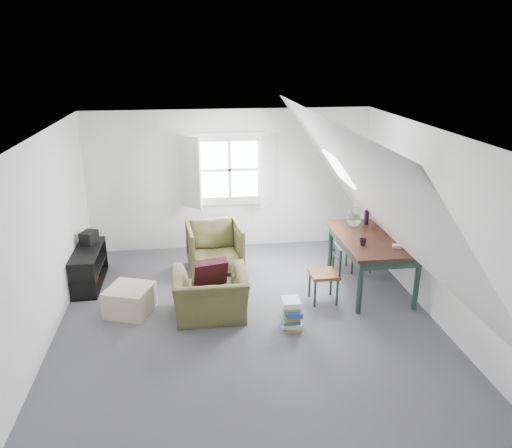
{
  "coord_description": "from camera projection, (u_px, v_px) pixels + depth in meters",
  "views": [
    {
      "loc": [
        -0.67,
        -5.88,
        3.47
      ],
      "look_at": [
        0.19,
        0.6,
        1.16
      ],
      "focal_mm": 35.0,
      "sensor_mm": 36.0,
      "label": 1
    }
  ],
  "objects": [
    {
      "name": "dining_table",
      "position": [
        372.0,
        244.0,
        7.43
      ],
      "size": [
        0.99,
        1.65,
        0.83
      ],
      "rotation": [
        0.0,
        0.0,
        -0.05
      ],
      "color": "#361A11",
      "rests_on": "floor"
    },
    {
      "name": "electronics_box",
      "position": [
        89.0,
        238.0,
        7.78
      ],
      "size": [
        0.28,
        0.32,
        0.22
      ],
      "primitive_type": "cube",
      "rotation": [
        0.0,
        0.0,
        -0.36
      ],
      "color": "black",
      "rests_on": "media_shelf"
    },
    {
      "name": "armchair_far",
      "position": [
        215.0,
        270.0,
        8.27
      ],
      "size": [
        0.93,
        0.96,
        0.8
      ],
      "primitive_type": "imported",
      "rotation": [
        0.0,
        0.0,
        0.1
      ],
      "color": "#4D4D27",
      "rests_on": "floor"
    },
    {
      "name": "wall_front",
      "position": [
        290.0,
        361.0,
        3.74
      ],
      "size": [
        5.0,
        0.0,
        5.0
      ],
      "primitive_type": "plane",
      "rotation": [
        -1.57,
        0.0,
        0.0
      ],
      "color": "white",
      "rests_on": "ground"
    },
    {
      "name": "skylight",
      "position": [
        339.0,
        169.0,
        7.56
      ],
      "size": [
        0.35,
        0.75,
        0.47
      ],
      "primitive_type": "cube",
      "rotation": [
        0.0,
        0.95,
        0.0
      ],
      "color": "white",
      "rests_on": "slope_right"
    },
    {
      "name": "dormer_window",
      "position": [
        230.0,
        170.0,
        8.75
      ],
      "size": [
        1.71,
        0.35,
        1.3
      ],
      "color": "white",
      "rests_on": "wall_back"
    },
    {
      "name": "slope_right",
      "position": [
        368.0,
        190.0,
        6.33
      ],
      "size": [
        3.19,
        5.5,
        4.48
      ],
      "primitive_type": "plane",
      "rotation": [
        0.0,
        -2.19,
        0.0
      ],
      "color": "white",
      "rests_on": "wall_right"
    },
    {
      "name": "wall_back",
      "position": [
        230.0,
        180.0,
        8.89
      ],
      "size": [
        5.0,
        0.0,
        5.0
      ],
      "primitive_type": "plane",
      "rotation": [
        1.57,
        0.0,
        0.0
      ],
      "color": "white",
      "rests_on": "ground"
    },
    {
      "name": "cup",
      "position": [
        363.0,
        245.0,
        7.08
      ],
      "size": [
        0.14,
        0.14,
        0.1
      ],
      "primitive_type": "imported",
      "rotation": [
        0.0,
        0.0,
        0.37
      ],
      "color": "black",
      "rests_on": "dining_table"
    },
    {
      "name": "ottoman",
      "position": [
        130.0,
        300.0,
        6.88
      ],
      "size": [
        0.73,
        0.73,
        0.38
      ],
      "primitive_type": "cube",
      "rotation": [
        0.0,
        0.0,
        -0.35
      ],
      "color": "#B4A78A",
      "rests_on": "floor"
    },
    {
      "name": "magazine_stack",
      "position": [
        292.0,
        314.0,
        6.51
      ],
      "size": [
        0.3,
        0.35,
        0.39
      ],
      "rotation": [
        0.0,
        0.0,
        -0.17
      ],
      "color": "#B29933",
      "rests_on": "floor"
    },
    {
      "name": "throw_pillow",
      "position": [
        210.0,
        275.0,
        6.8
      ],
      "size": [
        0.52,
        0.37,
        0.49
      ],
      "primitive_type": "cube",
      "rotation": [
        0.31,
        0.0,
        0.23
      ],
      "color": "#3D1018",
      "rests_on": "armchair_near"
    },
    {
      "name": "vase_twigs",
      "position": [
        367.0,
        217.0,
        7.88
      ],
      "size": [
        0.08,
        0.08,
        0.59
      ],
      "rotation": [
        0.0,
        0.0,
        0.22
      ],
      "color": "black",
      "rests_on": "dining_table"
    },
    {
      "name": "floor",
      "position": [
        248.0,
        320.0,
        6.73
      ],
      "size": [
        5.5,
        5.5,
        0.0
      ],
      "primitive_type": "plane",
      "color": "#4F4F54",
      "rests_on": "ground"
    },
    {
      "name": "wall_right",
      "position": [
        434.0,
        225.0,
        6.63
      ],
      "size": [
        0.0,
        5.5,
        5.5
      ],
      "primitive_type": "plane",
      "rotation": [
        1.57,
        0.0,
        -1.57
      ],
      "color": "white",
      "rests_on": "ground"
    },
    {
      "name": "ceiling",
      "position": [
        247.0,
        135.0,
        5.9
      ],
      "size": [
        5.5,
        5.5,
        0.0
      ],
      "primitive_type": "plane",
      "rotation": [
        3.14,
        0.0,
        0.0
      ],
      "color": "white",
      "rests_on": "wall_back"
    },
    {
      "name": "paper_box",
      "position": [
        397.0,
        246.0,
        6.99
      ],
      "size": [
        0.15,
        0.12,
        0.04
      ],
      "primitive_type": "cube",
      "rotation": [
        0.0,
        0.0,
        -0.31
      ],
      "color": "white",
      "rests_on": "dining_table"
    },
    {
      "name": "dining_chair_far",
      "position": [
        360.0,
        247.0,
        8.12
      ],
      "size": [
        0.38,
        0.38,
        0.81
      ],
      "rotation": [
        0.0,
        0.0,
        2.78
      ],
      "color": "brown",
      "rests_on": "floor"
    },
    {
      "name": "slope_left",
      "position": [
        118.0,
        199.0,
        5.95
      ],
      "size": [
        3.19,
        5.5,
        4.48
      ],
      "primitive_type": "plane",
      "rotation": [
        0.0,
        2.19,
        0.0
      ],
      "color": "white",
      "rests_on": "wall_left"
    },
    {
      "name": "media_shelf",
      "position": [
        89.0,
        270.0,
        7.65
      ],
      "size": [
        0.38,
        1.13,
        0.58
      ],
      "rotation": [
        0.0,
        0.0,
        0.06
      ],
      "color": "black",
      "rests_on": "floor"
    },
    {
      "name": "wall_left",
      "position": [
        42.0,
        244.0,
        6.0
      ],
      "size": [
        0.0,
        5.5,
        5.5
      ],
      "primitive_type": "plane",
      "rotation": [
        1.57,
        0.0,
        1.57
      ],
      "color": "white",
      "rests_on": "ground"
    },
    {
      "name": "dining_chair_near",
      "position": [
        326.0,
        273.0,
        7.12
      ],
      "size": [
        0.4,
        0.4,
        0.85
      ],
      "rotation": [
        0.0,
        0.0,
        -1.45
      ],
      "color": "brown",
      "rests_on": "floor"
    },
    {
      "name": "armchair_near",
      "position": [
        211.0,
        316.0,
        6.85
      ],
      "size": [
        0.99,
        0.87,
        0.64
      ],
      "primitive_type": "imported",
      "rotation": [
        0.0,
        0.0,
        3.14
      ],
      "color": "#4D4D27",
      "rests_on": "floor"
    },
    {
      "name": "demijohn",
      "position": [
        353.0,
        219.0,
        7.75
      ],
      "size": [
        0.22,
        0.22,
        0.31
      ],
      "rotation": [
        0.0,
        0.0,
        -0.27
      ],
      "color": "silver",
      "rests_on": "dining_table"
    }
  ]
}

